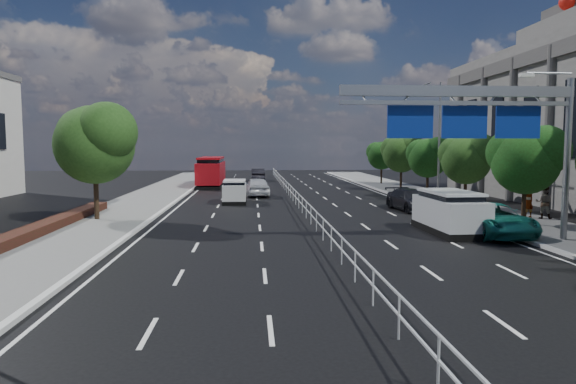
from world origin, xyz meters
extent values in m
plane|color=black|center=(0.00, 0.00, 0.00)|extent=(160.00, 160.00, 0.00)
cube|color=silver|center=(0.00, 22.50, 1.00)|extent=(0.05, 85.00, 0.05)
cube|color=silver|center=(0.00, 22.50, 0.55)|extent=(0.05, 85.00, 0.05)
cylinder|color=gray|center=(10.60, 10.00, 3.60)|extent=(0.28, 0.28, 7.20)
cube|color=gray|center=(5.60, 10.00, 6.60)|extent=(10.20, 0.25, 0.45)
cube|color=gray|center=(5.60, 10.00, 6.10)|extent=(10.20, 0.18, 0.18)
cylinder|color=gray|center=(9.60, 10.00, 7.40)|extent=(2.00, 0.10, 0.10)
cube|color=silver|center=(8.60, 10.00, 7.30)|extent=(0.60, 0.25, 0.15)
cube|color=navy|center=(8.40, 10.18, 5.30)|extent=(2.00, 0.08, 1.40)
cube|color=white|center=(8.40, 10.23, 5.30)|extent=(1.80, 0.02, 1.20)
cube|color=navy|center=(6.00, 10.18, 5.30)|extent=(2.00, 0.08, 1.40)
cube|color=white|center=(6.00, 10.23, 5.30)|extent=(1.80, 0.02, 1.20)
cube|color=navy|center=(3.60, 10.18, 5.30)|extent=(2.00, 0.08, 1.40)
cube|color=white|center=(3.60, 10.23, 5.30)|extent=(1.80, 0.02, 1.20)
cylinder|color=gray|center=(10.80, 26.00, 4.50)|extent=(0.16, 0.16, 9.00)
cylinder|color=gray|center=(9.60, 26.00, 8.80)|extent=(0.10, 2.40, 0.10)
cube|color=silver|center=(8.40, 26.00, 8.65)|extent=(0.60, 0.25, 0.15)
cube|color=#4C4947|center=(16.90, 22.00, 10.60)|extent=(0.40, 36.00, 1.00)
sphere|color=#B2140C|center=(17.80, 22.00, 13.80)|extent=(1.10, 1.10, 1.10)
cylinder|color=black|center=(-12.00, 18.00, 1.75)|extent=(0.28, 0.28, 3.50)
sphere|color=#1E3F14|center=(-12.00, 18.00, 4.34)|extent=(4.40, 4.40, 4.40)
sphere|color=#1E3F14|center=(-11.12, 17.34, 5.04)|extent=(3.30, 3.30, 3.30)
sphere|color=#1E3F14|center=(-12.77, 18.66, 4.90)|extent=(3.08, 3.08, 3.08)
cylinder|color=black|center=(11.20, 14.50, 1.40)|extent=(0.22, 0.22, 2.80)
sphere|color=black|center=(11.20, 14.50, 3.47)|extent=(3.50, 3.50, 3.50)
sphere|color=black|center=(11.90, 13.97, 4.03)|extent=(2.62, 2.62, 2.62)
sphere|color=black|center=(10.59, 15.03, 3.92)|extent=(2.45, 2.45, 2.45)
cylinder|color=black|center=(11.20, 22.00, 1.35)|extent=(0.22, 0.22, 2.70)
sphere|color=#1E3F14|center=(11.20, 22.00, 3.35)|extent=(3.30, 3.30, 3.30)
sphere|color=#1E3F14|center=(11.86, 21.50, 3.89)|extent=(2.48, 2.48, 2.47)
sphere|color=#1E3F14|center=(10.62, 22.50, 3.78)|extent=(2.31, 2.31, 2.31)
cylinder|color=black|center=(11.20, 29.50, 1.32)|extent=(0.21, 0.21, 2.65)
sphere|color=black|center=(11.20, 29.50, 3.29)|extent=(3.20, 3.20, 3.20)
sphere|color=black|center=(11.84, 29.02, 3.82)|extent=(2.40, 2.40, 2.40)
sphere|color=black|center=(10.64, 29.98, 3.71)|extent=(2.24, 2.24, 2.24)
cylinder|color=black|center=(11.20, 37.00, 1.43)|extent=(0.23, 0.23, 2.85)
sphere|color=#1E3F14|center=(11.20, 37.00, 3.53)|extent=(3.60, 3.60, 3.60)
sphere|color=#1E3F14|center=(11.92, 36.46, 4.10)|extent=(2.70, 2.70, 2.70)
sphere|color=#1E3F14|center=(10.57, 37.54, 3.99)|extent=(2.52, 2.52, 2.52)
cylinder|color=black|center=(11.20, 44.50, 1.30)|extent=(0.21, 0.21, 2.60)
sphere|color=black|center=(11.20, 44.50, 3.22)|extent=(3.10, 3.10, 3.10)
sphere|color=black|center=(11.82, 44.03, 3.74)|extent=(2.32, 2.33, 2.32)
sphere|color=black|center=(10.66, 44.97, 3.64)|extent=(2.17, 2.17, 2.17)
cube|color=black|center=(-4.50, 27.12, 0.14)|extent=(1.72, 3.98, 0.28)
cube|color=silver|center=(-4.50, 27.12, 0.83)|extent=(1.69, 3.90, 1.18)
cube|color=black|center=(-4.50, 27.12, 1.42)|extent=(1.55, 2.81, 0.52)
cube|color=silver|center=(-4.50, 27.12, 1.68)|extent=(1.62, 3.04, 0.10)
cylinder|color=black|center=(-5.20, 25.84, 0.29)|extent=(0.25, 0.59, 0.59)
cylinder|color=black|center=(-3.79, 25.84, 0.29)|extent=(0.25, 0.59, 0.59)
cylinder|color=black|center=(-5.20, 28.41, 0.29)|extent=(0.25, 0.59, 0.59)
cylinder|color=black|center=(-3.79, 28.41, 0.29)|extent=(0.25, 0.59, 0.59)
cube|color=black|center=(-7.50, 43.57, 0.16)|extent=(2.51, 10.40, 0.31)
cube|color=maroon|center=(-7.50, 43.57, 1.49)|extent=(2.46, 10.20, 2.11)
cube|color=black|center=(-7.50, 43.57, 2.55)|extent=(2.26, 7.35, 0.93)
cube|color=maroon|center=(-7.50, 43.57, 3.01)|extent=(2.36, 7.96, 0.19)
cylinder|color=black|center=(-8.53, 40.21, 0.32)|extent=(0.27, 0.64, 0.64)
cylinder|color=black|center=(-6.49, 40.20, 0.32)|extent=(0.27, 0.64, 0.64)
cylinder|color=black|center=(-8.51, 46.94, 0.32)|extent=(0.27, 0.64, 0.64)
cylinder|color=black|center=(-6.47, 46.93, 0.32)|extent=(0.27, 0.64, 0.64)
imported|color=silver|center=(-2.77, 32.26, 0.81)|extent=(2.36, 4.94, 1.63)
imported|color=black|center=(-2.42, 52.04, 0.76)|extent=(1.69, 4.63, 1.52)
cube|color=black|center=(6.50, 12.80, 0.17)|extent=(2.28, 5.06, 0.34)
cube|color=#B7BBBF|center=(6.50, 12.80, 1.00)|extent=(2.23, 4.96, 1.41)
cube|color=black|center=(6.50, 12.80, 1.70)|extent=(2.02, 3.59, 0.62)
cube|color=#B7BBBF|center=(6.50, 12.80, 2.02)|extent=(2.12, 3.88, 0.12)
cylinder|color=black|center=(5.68, 11.16, 0.35)|extent=(0.32, 0.71, 0.70)
cylinder|color=black|center=(7.42, 11.21, 0.35)|extent=(0.32, 0.71, 0.70)
cylinder|color=black|center=(5.58, 14.39, 0.35)|extent=(0.32, 0.71, 0.70)
cylinder|color=black|center=(7.32, 14.44, 0.35)|extent=(0.32, 0.71, 0.70)
imported|color=#186F64|center=(8.26, 12.00, 0.76)|extent=(2.72, 5.58, 1.53)
imported|color=black|center=(7.31, 21.60, 0.71)|extent=(2.59, 5.12, 1.42)
imported|color=gray|center=(12.74, 16.83, 1.08)|extent=(0.77, 0.59, 1.88)
imported|color=gray|center=(13.40, 16.30, 1.08)|extent=(1.15, 1.11, 1.88)
camera|label=1|loc=(-3.22, -11.59, 4.26)|focal=32.00mm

